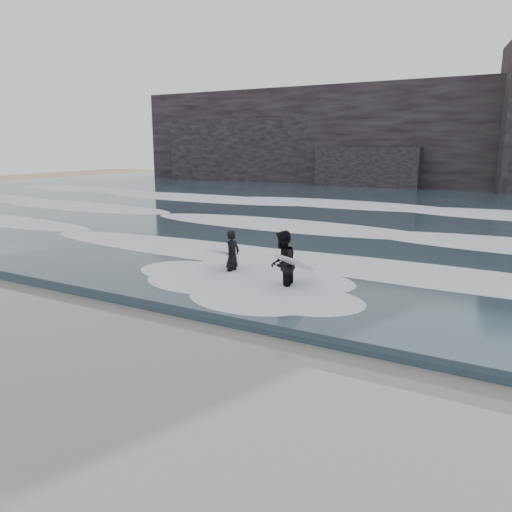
# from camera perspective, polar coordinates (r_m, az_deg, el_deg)

# --- Properties ---
(ground) EXTENTS (120.00, 120.00, 0.00)m
(ground) POSITION_cam_1_polar(r_m,az_deg,el_deg) (10.16, -15.64, -12.55)
(ground) COLOR olive
(ground) RESTS_ON ground
(sea) EXTENTS (90.00, 52.00, 0.30)m
(sea) POSITION_cam_1_polar(r_m,az_deg,el_deg) (36.22, 18.89, 5.46)
(sea) COLOR #283942
(sea) RESTS_ON ground
(headland) EXTENTS (70.00, 9.00, 10.00)m
(headland) POSITION_cam_1_polar(r_m,az_deg,el_deg) (52.79, 22.93, 12.48)
(headland) COLOR black
(headland) RESTS_ON ground
(foam_near) EXTENTS (60.00, 3.20, 0.20)m
(foam_near) POSITION_cam_1_polar(r_m,az_deg,el_deg) (17.19, 5.93, -0.36)
(foam_near) COLOR white
(foam_near) RESTS_ON sea
(foam_mid) EXTENTS (60.00, 4.00, 0.24)m
(foam_mid) POSITION_cam_1_polar(r_m,az_deg,el_deg) (23.65, 12.82, 3.01)
(foam_mid) COLOR white
(foam_mid) RESTS_ON sea
(foam_far) EXTENTS (60.00, 4.80, 0.30)m
(foam_far) POSITION_cam_1_polar(r_m,az_deg,el_deg) (32.29, 17.55, 5.30)
(foam_far) COLOR white
(foam_far) RESTS_ON sea
(surfer_left) EXTENTS (0.91, 1.92, 1.63)m
(surfer_left) POSITION_cam_1_polar(r_m,az_deg,el_deg) (15.78, -2.95, 0.09)
(surfer_left) COLOR black
(surfer_left) RESTS_ON ground
(surfer_right) EXTENTS (1.25, 2.17, 1.91)m
(surfer_right) POSITION_cam_1_polar(r_m,az_deg,el_deg) (14.01, 3.21, -0.93)
(surfer_right) COLOR black
(surfer_right) RESTS_ON ground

